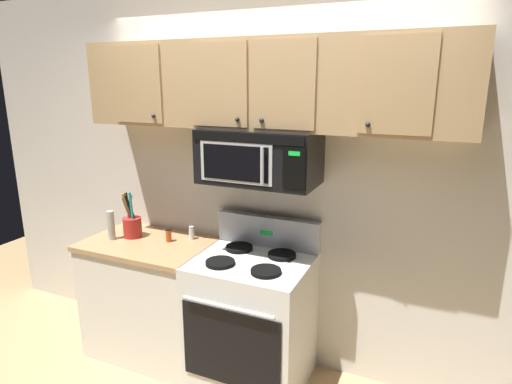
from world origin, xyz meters
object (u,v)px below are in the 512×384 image
(utensil_crock_red, at_px, (132,224))
(spice_jar, at_px, (169,235))
(pepper_mill, at_px, (111,225))
(over_range_microwave, at_px, (259,156))
(stove_range, at_px, (252,319))
(salt_shaker, at_px, (192,233))

(utensil_crock_red, xyz_separation_m, spice_jar, (0.31, 0.03, -0.05))
(utensil_crock_red, relative_size, pepper_mill, 1.60)
(over_range_microwave, distance_m, spice_jar, 0.94)
(stove_range, relative_size, utensil_crock_red, 3.20)
(stove_range, distance_m, over_range_microwave, 1.11)
(stove_range, xyz_separation_m, salt_shaker, (-0.57, 0.17, 0.48))
(utensil_crock_red, bearing_deg, salt_shaker, 17.58)
(over_range_microwave, relative_size, utensil_crock_red, 2.17)
(utensil_crock_red, distance_m, spice_jar, 0.31)
(stove_range, distance_m, salt_shaker, 0.77)
(stove_range, relative_size, salt_shaker, 11.28)
(utensil_crock_red, distance_m, salt_shaker, 0.46)
(salt_shaker, xyz_separation_m, spice_jar, (-0.13, -0.11, 0.00))
(stove_range, xyz_separation_m, over_range_microwave, (-0.00, 0.12, 1.11))
(spice_jar, bearing_deg, salt_shaker, 41.07)
(stove_range, height_order, over_range_microwave, over_range_microwave)
(salt_shaker, relative_size, pepper_mill, 0.45)
(stove_range, xyz_separation_m, utensil_crock_red, (-1.01, 0.03, 0.53))
(pepper_mill, bearing_deg, salt_shaker, 24.14)
(stove_range, relative_size, pepper_mill, 5.12)
(over_range_microwave, bearing_deg, salt_shaker, 174.40)
(stove_range, distance_m, spice_jar, 0.85)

